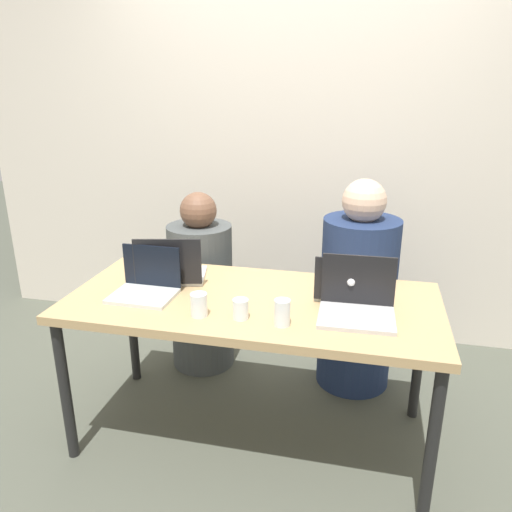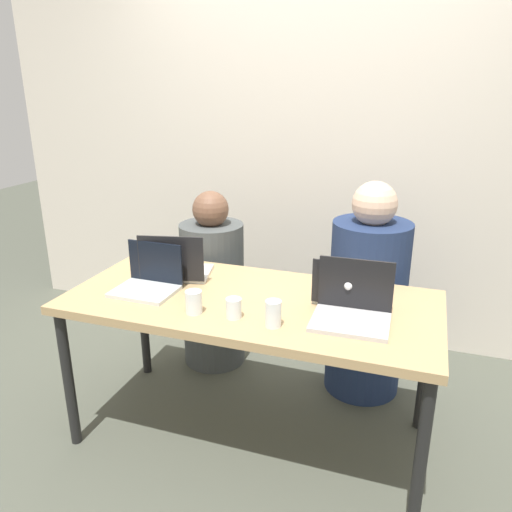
{
  "view_description": "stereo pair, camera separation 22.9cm",
  "coord_description": "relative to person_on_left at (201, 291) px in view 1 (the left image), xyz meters",
  "views": [
    {
      "loc": [
        0.49,
        -2.03,
        1.68
      ],
      "look_at": [
        0.0,
        0.08,
        0.93
      ],
      "focal_mm": 35.0,
      "sensor_mm": 36.0,
      "label": 1
    },
    {
      "loc": [
        0.71,
        -1.97,
        1.68
      ],
      "look_at": [
        0.0,
        0.08,
        0.93
      ],
      "focal_mm": 35.0,
      "sensor_mm": 36.0,
      "label": 2
    }
  ],
  "objects": [
    {
      "name": "desk",
      "position": [
        0.46,
        -0.61,
        0.2
      ],
      "size": [
        1.69,
        0.77,
        0.75
      ],
      "color": "tan",
      "rests_on": "ground"
    },
    {
      "name": "back_wall",
      "position": [
        0.46,
        0.65,
        0.73
      ],
      "size": [
        4.5,
        0.1,
        2.43
      ],
      "primitive_type": "cube",
      "color": "beige",
      "rests_on": "ground"
    },
    {
      "name": "laptop_front_right",
      "position": [
        0.94,
        -0.68,
        0.32
      ],
      "size": [
        0.32,
        0.29,
        0.24
      ],
      "rotation": [
        0.0,
        0.0,
        0.03
      ],
      "color": "#B7B6B5",
      "rests_on": "desk"
    },
    {
      "name": "laptop_front_left",
      "position": [
        -0.03,
        -0.68,
        0.31
      ],
      "size": [
        0.29,
        0.26,
        0.22
      ],
      "rotation": [
        0.0,
        0.0,
        -0.02
      ],
      "color": "silver",
      "rests_on": "desk"
    },
    {
      "name": "person_on_left",
      "position": [
        0.0,
        0.0,
        0.0
      ],
      "size": [
        0.45,
        0.45,
        1.09
      ],
      "rotation": [
        0.0,
        0.0,
        3.35
      ],
      "color": "#454A4A",
      "rests_on": "ground"
    },
    {
      "name": "laptop_back_left",
      "position": [
        0.02,
        -0.49,
        0.32
      ],
      "size": [
        0.37,
        0.32,
        0.24
      ],
      "rotation": [
        0.0,
        0.0,
        3.37
      ],
      "color": "silver",
      "rests_on": "desk"
    },
    {
      "name": "laptop_back_right",
      "position": [
        0.9,
        -0.51,
        0.31
      ],
      "size": [
        0.33,
        0.25,
        0.22
      ],
      "rotation": [
        0.0,
        0.0,
        3.12
      ],
      "color": "#B2B9B5",
      "rests_on": "desk"
    },
    {
      "name": "water_glass_center",
      "position": [
        0.47,
        -0.82,
        0.3
      ],
      "size": [
        0.07,
        0.07,
        0.09
      ],
      "color": "white",
      "rests_on": "desk"
    },
    {
      "name": "person_on_right",
      "position": [
        0.93,
        -0.0,
        0.05
      ],
      "size": [
        0.5,
        0.5,
        1.21
      ],
      "rotation": [
        0.0,
        0.0,
        3.36
      ],
      "color": "navy",
      "rests_on": "ground"
    },
    {
      "name": "water_glass_left",
      "position": [
        0.29,
        -0.83,
        0.31
      ],
      "size": [
        0.07,
        0.07,
        0.1
      ],
      "color": "white",
      "rests_on": "desk"
    },
    {
      "name": "water_glass_right",
      "position": [
        0.64,
        -0.84,
        0.31
      ],
      "size": [
        0.07,
        0.07,
        0.11
      ],
      "color": "white",
      "rests_on": "desk"
    },
    {
      "name": "ground_plane",
      "position": [
        0.46,
        -0.61,
        -0.49
      ],
      "size": [
        12.0,
        12.0,
        0.0
      ],
      "primitive_type": "plane",
      "color": "#4B4E43"
    }
  ]
}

